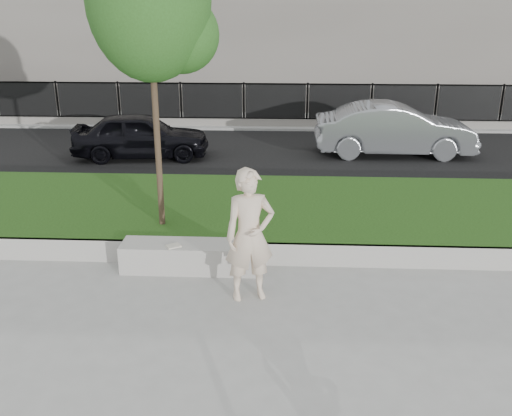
# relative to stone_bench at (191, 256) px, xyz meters

# --- Properties ---
(ground) EXTENTS (90.00, 90.00, 0.00)m
(ground) POSITION_rel_stone_bench_xyz_m (0.70, -0.80, -0.24)
(ground) COLOR gray
(ground) RESTS_ON ground
(grass_bank) EXTENTS (34.00, 4.00, 0.40)m
(grass_bank) POSITION_rel_stone_bench_xyz_m (0.70, 2.20, -0.04)
(grass_bank) COLOR black
(grass_bank) RESTS_ON ground
(grass_kerb) EXTENTS (34.00, 0.08, 0.40)m
(grass_kerb) POSITION_rel_stone_bench_xyz_m (0.70, 0.24, -0.04)
(grass_kerb) COLOR #A4A199
(grass_kerb) RESTS_ON ground
(street) EXTENTS (34.00, 7.00, 0.04)m
(street) POSITION_rel_stone_bench_xyz_m (0.70, 7.70, -0.22)
(street) COLOR black
(street) RESTS_ON ground
(far_pavement) EXTENTS (34.00, 3.00, 0.12)m
(far_pavement) POSITION_rel_stone_bench_xyz_m (0.70, 12.20, -0.18)
(far_pavement) COLOR gray
(far_pavement) RESTS_ON ground
(iron_fence) EXTENTS (32.00, 0.30, 1.50)m
(iron_fence) POSITION_rel_stone_bench_xyz_m (0.70, 11.20, 0.31)
(iron_fence) COLOR slate
(iron_fence) RESTS_ON far_pavement
(stone_bench) EXTENTS (2.32, 0.58, 0.47)m
(stone_bench) POSITION_rel_stone_bench_xyz_m (0.00, 0.00, 0.00)
(stone_bench) COLOR #A4A199
(stone_bench) RESTS_ON ground
(man) EXTENTS (0.84, 0.67, 2.03)m
(man) POSITION_rel_stone_bench_xyz_m (1.04, -0.89, 0.78)
(man) COLOR beige
(man) RESTS_ON ground
(book) EXTENTS (0.28, 0.26, 0.03)m
(book) POSITION_rel_stone_bench_xyz_m (-0.26, -0.14, 0.25)
(book) COLOR beige
(book) RESTS_ON stone_bench
(young_tree) EXTENTS (2.13, 2.03, 5.21)m
(young_tree) POSITION_rel_stone_bench_xyz_m (-0.62, 1.09, 3.95)
(young_tree) COLOR #38281C
(young_tree) RESTS_ON grass_bank
(car_dark) EXTENTS (3.92, 1.91, 1.29)m
(car_dark) POSITION_rel_stone_bench_xyz_m (-2.51, 7.00, 0.45)
(car_dark) COLOR black
(car_dark) RESTS_ON street
(car_silver) EXTENTS (4.50, 1.59, 1.48)m
(car_silver) POSITION_rel_stone_bench_xyz_m (4.68, 7.69, 0.54)
(car_silver) COLOR gray
(car_silver) RESTS_ON street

